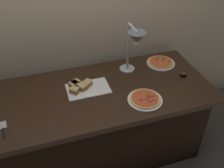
{
  "coord_description": "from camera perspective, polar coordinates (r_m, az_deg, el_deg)",
  "views": [
    {
      "loc": [
        -0.41,
        -1.63,
        2.1
      ],
      "look_at": [
        0.11,
        0.0,
        0.81
      ],
      "focal_mm": 41.19,
      "sensor_mm": 36.0,
      "label": 1
    }
  ],
  "objects": [
    {
      "name": "buffet_table",
      "position": [
        2.4,
        -2.52,
        -8.59
      ],
      "size": [
        1.9,
        0.84,
        0.76
      ],
      "color": "black",
      "rests_on": "ground_plane"
    },
    {
      "name": "pizza_plate_front",
      "position": [
        2.53,
        10.79,
        4.7
      ],
      "size": [
        0.27,
        0.27,
        0.03
      ],
      "color": "white",
      "rests_on": "buffet_table"
    },
    {
      "name": "heat_lamp",
      "position": [
        2.12,
        5.11,
        9.3
      ],
      "size": [
        0.15,
        0.32,
        0.47
      ],
      "color": "#B7BABF",
      "rests_on": "buffet_table"
    },
    {
      "name": "sandwich_platter",
      "position": [
        2.17,
        -6.45,
        -0.69
      ],
      "size": [
        0.36,
        0.23,
        0.06
      ],
      "color": "white",
      "rests_on": "buffet_table"
    },
    {
      "name": "serving_spatula",
      "position": [
        1.99,
        -23.06,
        -9.15
      ],
      "size": [
        0.06,
        0.17,
        0.01
      ],
      "color": "#B7BABF",
      "rests_on": "buffet_table"
    },
    {
      "name": "back_wall",
      "position": [
        2.35,
        -6.5,
        14.25
      ],
      "size": [
        4.4,
        0.04,
        2.4
      ],
      "primitive_type": "cube",
      "color": "#C6B593",
      "rests_on": "ground_plane"
    },
    {
      "name": "ground_plane",
      "position": [
        2.69,
        -2.3,
        -14.33
      ],
      "size": [
        8.0,
        8.0,
        0.0
      ],
      "primitive_type": "plane",
      "color": "#4C443D"
    },
    {
      "name": "sauce_cup_near",
      "position": [
        2.4,
        15.5,
        2.04
      ],
      "size": [
        0.06,
        0.06,
        0.03
      ],
      "color": "black",
      "rests_on": "buffet_table"
    },
    {
      "name": "pizza_plate_center",
      "position": [
        2.06,
        7.35,
        -3.38
      ],
      "size": [
        0.28,
        0.28,
        0.03
      ],
      "color": "white",
      "rests_on": "buffet_table"
    }
  ]
}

